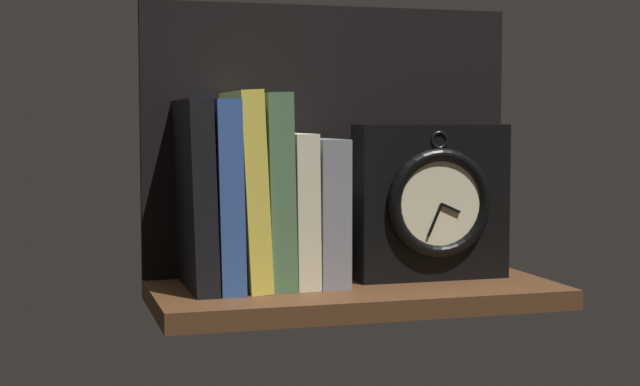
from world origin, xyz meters
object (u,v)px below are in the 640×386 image
object	(u,v)px
book_blue_modern	(220,194)
book_yellow_seinlanguage	(245,189)
book_black_skeptic	(195,195)
framed_clock	(432,202)
book_gray_chess	(323,211)
book_cream_twain	(296,209)
book_green_romantic	(271,190)

from	to	relation	value
book_blue_modern	book_yellow_seinlanguage	xyz separation A→B (cm)	(3.20, 0.00, 0.56)
book_black_skeptic	framed_clock	distance (cm)	31.48
book_gray_chess	book_yellow_seinlanguage	bearing A→B (deg)	180.00
book_gray_chess	book_blue_modern	bearing A→B (deg)	180.00
book_yellow_seinlanguage	framed_clock	distance (cm)	25.11
book_cream_twain	framed_clock	distance (cm)	18.40
book_green_romantic	framed_clock	bearing A→B (deg)	-3.74
book_blue_modern	book_cream_twain	distance (cm)	10.07
book_cream_twain	book_gray_chess	distance (cm)	3.66
book_gray_chess	framed_clock	size ratio (longest dim) A/B	0.91
book_blue_modern	book_cream_twain	bearing A→B (deg)	0.00
book_yellow_seinlanguage	framed_clock	xyz separation A→B (cm)	(24.98, -1.42, -2.09)
book_black_skeptic	book_green_romantic	xyz separation A→B (cm)	(9.73, 0.00, 0.40)
framed_clock	book_gray_chess	bearing A→B (deg)	174.49
book_yellow_seinlanguage	book_green_romantic	bearing A→B (deg)	0.00
book_cream_twain	book_gray_chess	bearing A→B (deg)	0.00
book_gray_chess	framed_clock	xyz separation A→B (cm)	(14.69, -1.42, 0.95)
book_yellow_seinlanguage	book_cream_twain	distance (cm)	7.16
book_black_skeptic	book_gray_chess	bearing A→B (deg)	0.00
book_green_romantic	book_cream_twain	size ratio (longest dim) A/B	1.26
book_green_romantic	book_gray_chess	world-z (taller)	book_green_romantic
book_blue_modern	book_gray_chess	xyz separation A→B (cm)	(13.49, 0.00, -2.47)
book_yellow_seinlanguage	book_cream_twain	xyz separation A→B (cm)	(6.64, 0.00, -2.68)
book_yellow_seinlanguage	framed_clock	size ratio (longest dim) A/B	1.20
book_gray_chess	book_green_romantic	bearing A→B (deg)	180.00
book_gray_chess	framed_clock	distance (cm)	14.79
book_cream_twain	book_yellow_seinlanguage	bearing A→B (deg)	180.00
book_blue_modern	book_gray_chess	distance (cm)	13.71
book_yellow_seinlanguage	framed_clock	bearing A→B (deg)	-3.25
book_black_skeptic	book_yellow_seinlanguage	bearing A→B (deg)	0.00
book_green_romantic	framed_clock	world-z (taller)	book_green_romantic
book_yellow_seinlanguage	book_gray_chess	size ratio (longest dim) A/B	1.32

